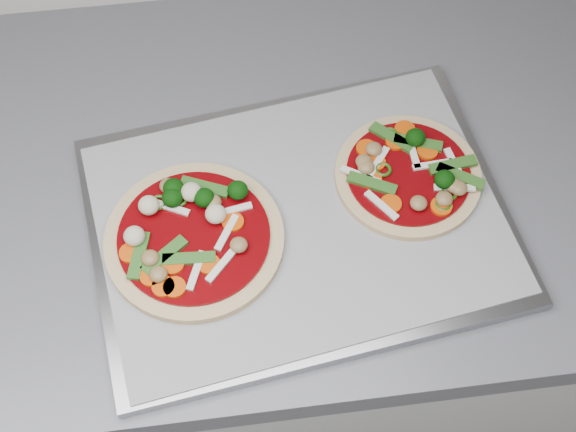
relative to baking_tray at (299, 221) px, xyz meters
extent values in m
cube|color=silver|center=(-0.19, 0.08, -0.48)|extent=(3.60, 0.60, 0.86)
cube|color=#5B5B63|center=(-0.19, 0.08, -0.03)|extent=(3.60, 0.60, 0.04)
cube|color=gray|center=(0.00, 0.00, 0.00)|extent=(0.52, 0.41, 0.02)
cube|color=gray|center=(0.00, 0.00, 0.01)|extent=(0.50, 0.40, 0.00)
cylinder|color=tan|center=(-0.12, -0.02, 0.02)|extent=(0.20, 0.20, 0.01)
cylinder|color=#620003|center=(-0.12, -0.02, 0.02)|extent=(0.17, 0.17, 0.00)
torus|color=#23480E|center=(-0.16, 0.03, 0.03)|extent=(0.03, 0.03, 0.00)
cylinder|color=red|center=(-0.17, -0.06, 0.03)|extent=(0.03, 0.03, 0.00)
ellipsoid|color=#083506|center=(-0.14, 0.03, 0.03)|extent=(0.03, 0.03, 0.02)
cube|color=#356826|center=(-0.18, -0.04, 0.03)|extent=(0.03, 0.06, 0.00)
cube|color=silver|center=(-0.15, 0.02, 0.03)|extent=(0.05, 0.03, 0.00)
torus|color=#23480E|center=(-0.13, 0.03, 0.03)|extent=(0.03, 0.03, 0.00)
cylinder|color=red|center=(-0.16, -0.08, 0.03)|extent=(0.03, 0.03, 0.00)
cube|color=#356826|center=(-0.13, -0.05, 0.03)|extent=(0.06, 0.02, 0.00)
ellipsoid|color=beige|center=(-0.12, 0.03, 0.03)|extent=(0.03, 0.03, 0.02)
torus|color=#23480E|center=(-0.14, 0.05, 0.03)|extent=(0.02, 0.02, 0.00)
cube|color=silver|center=(-0.08, -0.02, 0.03)|extent=(0.03, 0.05, 0.00)
ellipsoid|color=beige|center=(-0.09, 0.00, 0.03)|extent=(0.03, 0.03, 0.02)
ellipsoid|color=#083506|center=(-0.07, 0.03, 0.03)|extent=(0.03, 0.03, 0.02)
cylinder|color=red|center=(-0.11, -0.06, 0.03)|extent=(0.03, 0.03, 0.00)
cylinder|color=red|center=(-0.08, -0.01, 0.03)|extent=(0.03, 0.03, 0.00)
cube|color=#356826|center=(-0.10, 0.04, 0.03)|extent=(0.06, 0.04, 0.00)
cylinder|color=red|center=(-0.19, -0.03, 0.03)|extent=(0.03, 0.03, 0.00)
ellipsoid|color=beige|center=(-0.17, 0.02, 0.03)|extent=(0.03, 0.03, 0.02)
cylinder|color=red|center=(-0.15, -0.05, 0.03)|extent=(0.03, 0.03, 0.00)
ellipsoid|color=#083506|center=(-0.11, 0.02, 0.03)|extent=(0.03, 0.03, 0.02)
cylinder|color=red|center=(-0.15, -0.08, 0.03)|extent=(0.03, 0.03, 0.00)
ellipsoid|color=olive|center=(-0.15, 0.05, 0.03)|extent=(0.02, 0.02, 0.01)
ellipsoid|color=#083506|center=(-0.14, 0.04, 0.03)|extent=(0.03, 0.03, 0.02)
cube|color=#356826|center=(-0.15, -0.04, 0.03)|extent=(0.05, 0.05, 0.00)
ellipsoid|color=olive|center=(-0.10, 0.02, 0.03)|extent=(0.03, 0.03, 0.01)
ellipsoid|color=beige|center=(-0.18, -0.02, 0.03)|extent=(0.03, 0.03, 0.02)
ellipsoid|color=olive|center=(-0.07, -0.04, 0.03)|extent=(0.03, 0.03, 0.01)
cube|color=silver|center=(-0.12, -0.06, 0.03)|extent=(0.02, 0.05, 0.00)
cube|color=silver|center=(-0.09, -0.06, 0.03)|extent=(0.04, 0.04, 0.00)
ellipsoid|color=olive|center=(-0.17, -0.04, 0.03)|extent=(0.03, 0.03, 0.01)
ellipsoid|color=olive|center=(-0.16, -0.06, 0.03)|extent=(0.03, 0.03, 0.01)
cube|color=silver|center=(-0.08, 0.01, 0.03)|extent=(0.05, 0.02, 0.00)
cylinder|color=tan|center=(0.13, 0.04, 0.01)|extent=(0.21, 0.21, 0.01)
cylinder|color=#620003|center=(0.13, 0.04, 0.02)|extent=(0.18, 0.18, 0.00)
cylinder|color=red|center=(0.09, 0.03, 0.02)|extent=(0.03, 0.03, 0.00)
cube|color=silver|center=(0.08, 0.04, 0.02)|extent=(0.04, 0.03, 0.00)
ellipsoid|color=#083506|center=(0.15, 0.08, 0.03)|extent=(0.02, 0.02, 0.02)
cube|color=silver|center=(0.18, 0.01, 0.02)|extent=(0.05, 0.02, 0.00)
cube|color=silver|center=(0.09, -0.01, 0.02)|extent=(0.03, 0.04, 0.00)
cube|color=#356826|center=(0.19, 0.02, 0.02)|extent=(0.06, 0.04, 0.00)
cylinder|color=red|center=(0.09, 0.08, 0.02)|extent=(0.03, 0.03, 0.00)
cylinder|color=red|center=(0.16, 0.06, 0.02)|extent=(0.03, 0.03, 0.00)
torus|color=#23480E|center=(0.10, 0.04, 0.02)|extent=(0.03, 0.03, 0.00)
cylinder|color=red|center=(0.16, -0.01, 0.02)|extent=(0.03, 0.03, 0.00)
torus|color=#23480E|center=(0.17, 0.00, 0.02)|extent=(0.03, 0.03, 0.00)
cube|color=silver|center=(0.14, 0.06, 0.02)|extent=(0.01, 0.05, 0.00)
ellipsoid|color=olive|center=(0.08, 0.05, 0.03)|extent=(0.02, 0.02, 0.01)
cube|color=silver|center=(0.19, 0.04, 0.02)|extent=(0.02, 0.05, 0.00)
torus|color=#23480E|center=(0.18, 0.03, 0.02)|extent=(0.03, 0.03, 0.00)
torus|color=#23480E|center=(0.12, 0.09, 0.02)|extent=(0.03, 0.03, 0.00)
cube|color=#356826|center=(0.12, 0.09, 0.02)|extent=(0.05, 0.05, 0.00)
ellipsoid|color=olive|center=(0.10, 0.07, 0.03)|extent=(0.03, 0.03, 0.01)
ellipsoid|color=olive|center=(0.18, 0.00, 0.03)|extent=(0.03, 0.03, 0.01)
cube|color=silver|center=(0.16, 0.04, 0.02)|extent=(0.05, 0.01, 0.00)
cylinder|color=red|center=(0.10, 0.05, 0.02)|extent=(0.03, 0.03, 0.00)
cube|color=#356826|center=(0.15, 0.08, 0.02)|extent=(0.06, 0.03, 0.00)
ellipsoid|color=olive|center=(0.16, -0.01, 0.03)|extent=(0.03, 0.03, 0.01)
cube|color=silver|center=(0.10, 0.05, 0.02)|extent=(0.04, 0.04, 0.00)
ellipsoid|color=olive|center=(0.18, 0.01, 0.03)|extent=(0.02, 0.02, 0.01)
cube|color=#356826|center=(0.09, 0.03, 0.02)|extent=(0.06, 0.04, 0.00)
cylinder|color=red|center=(0.13, 0.08, 0.02)|extent=(0.03, 0.03, 0.00)
ellipsoid|color=olive|center=(0.14, -0.01, 0.03)|extent=(0.03, 0.03, 0.01)
ellipsoid|color=#083506|center=(0.17, 0.02, 0.03)|extent=(0.03, 0.03, 0.02)
cylinder|color=red|center=(0.14, 0.10, 0.02)|extent=(0.03, 0.03, 0.00)
torus|color=#23480E|center=(0.16, -0.01, 0.02)|extent=(0.03, 0.03, 0.00)
ellipsoid|color=olive|center=(0.08, 0.05, 0.03)|extent=(0.03, 0.03, 0.01)
cube|color=#356826|center=(0.19, 0.04, 0.02)|extent=(0.06, 0.02, 0.00)
cylinder|color=red|center=(0.10, 0.00, 0.02)|extent=(0.04, 0.04, 0.00)
camera|label=1|loc=(-0.07, -0.46, 0.80)|focal=50.00mm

